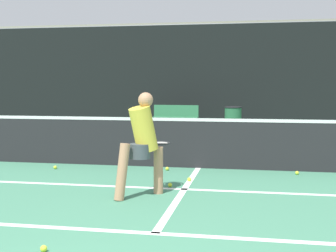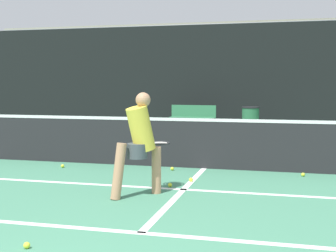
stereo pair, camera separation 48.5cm
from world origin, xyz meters
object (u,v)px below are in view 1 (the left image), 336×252
player_practicing (143,140)px  parked_car (289,108)px  courtside_bench (175,117)px  trash_bin (233,119)px

player_practicing → parked_car: (2.98, 13.54, -0.23)m
player_practicing → parked_car: bearing=29.6°
player_practicing → courtside_bench: bearing=48.7°
player_practicing → parked_car: player_practicing is taller
parked_car → trash_bin: bearing=-114.5°
player_practicing → trash_bin: 8.97m
player_practicing → courtside_bench: (-1.08, 9.24, -0.33)m
trash_bin → courtside_bench: bearing=170.6°
courtside_bench → trash_bin: bearing=-6.7°
player_practicing → trash_bin: size_ratio=1.75×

